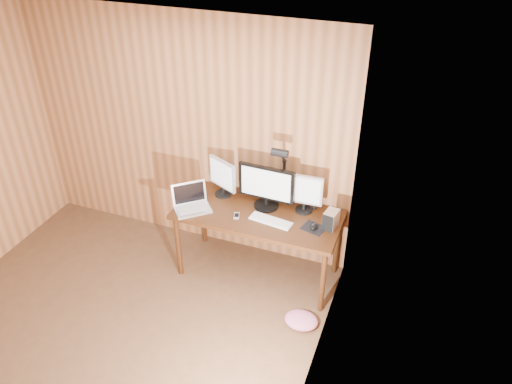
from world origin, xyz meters
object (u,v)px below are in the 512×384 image
Objects in this scene: laptop at (191,202)px; monitor_left at (222,177)px; desk_lamp at (282,167)px; keyboard at (271,221)px; monitor_center at (266,186)px; hard_drive at (331,219)px; monitor_right at (305,193)px; speaker at (314,204)px; phone at (237,216)px; desk at (260,219)px; mouse at (314,226)px.

monitor_left is at bearing 16.92° from laptop.
laptop is 0.94m from desk_lamp.
monitor_center is at bearing 126.94° from keyboard.
monitor_left is 0.63m from desk_lamp.
desk_lamp is at bearing 170.40° from hard_drive.
monitor_right is (0.37, 0.05, -0.02)m from monitor_center.
speaker is at bearing 143.15° from hard_drive.
hard_drive is at bearing -8.51° from phone.
desk_lamp is at bearing 169.71° from monitor_right.
hard_drive reaches higher than desk.
laptop is (-1.04, -0.32, -0.15)m from monitor_right.
desk_lamp reaches higher than monitor_left.
desk_lamp is (0.33, 0.34, 0.42)m from phone.
desk_lamp reaches higher than monitor_center.
desk_lamp is at bearing 43.96° from desk.
monitor_left is 0.45m from phone.
mouse is 0.16× the size of desk_lamp.
monitor_left reaches higher than mouse.
desk_lamp reaches higher than keyboard.
desk is 14.92× the size of speaker.
speaker is at bearing 20.93° from desk.
monitor_left is 1.05m from mouse.
monitor_center reaches higher than speaker.
desk is 0.56m from monitor_left.
phone is at bearing -38.91° from laptop.
monitor_center is (0.04, 0.07, 0.35)m from desk.
phone is 0.63m from desk_lamp.
laptop is at bearing -161.95° from desk.
monitor_center is 0.24m from desk_lamp.
hard_drive is (1.14, -0.16, -0.13)m from monitor_left.
mouse is at bearing -36.64° from laptop.
monitor_right is (0.40, 0.11, 0.33)m from desk.
laptop is 1.21m from mouse.
desk is 4.02× the size of monitor_left.
laptop is 2.44× the size of hard_drive.
monitor_center is 1.44× the size of monitor_right.
phone is at bearing -166.58° from keyboard.
monitor_right reaches higher than mouse.
mouse is 0.32m from speaker.
hard_drive is 0.25× the size of desk_lamp.
laptop reaches higher than desk.
desk is 2.84× the size of monitor_center.
speaker is at bearing 38.44° from monitor_right.
monitor_right is 0.34m from mouse.
desk is 0.29m from phone.
desk is 0.59m from desk_lamp.
laptop is at bearing 164.10° from phone.
desk_lamp is at bearing 28.59° from phone.
desk is 9.22× the size of hard_drive.
phone is at bearing -152.54° from desk_lamp.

